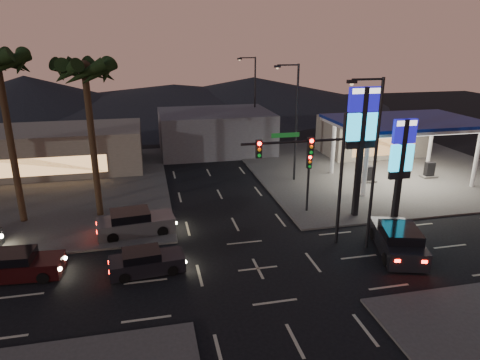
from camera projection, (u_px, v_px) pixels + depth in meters
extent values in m
plane|color=black|center=(258.00, 269.00, 23.31)|extent=(140.00, 140.00, 0.00)
cube|color=#47443F|center=(375.00, 167.00, 41.41)|extent=(24.00, 24.00, 0.12)
cube|color=#47443F|center=(18.00, 192.00, 34.81)|extent=(24.00, 24.00, 0.12)
cylinder|color=silver|center=(366.00, 166.00, 33.13)|extent=(0.36, 0.36, 5.00)
cylinder|color=silver|center=(477.00, 159.00, 35.19)|extent=(0.36, 0.36, 5.00)
cylinder|color=silver|center=(333.00, 148.00, 38.69)|extent=(0.36, 0.36, 5.00)
cylinder|color=silver|center=(431.00, 142.00, 40.75)|extent=(0.36, 0.36, 5.00)
cube|color=silver|center=(405.00, 122.00, 36.09)|extent=(12.00, 8.00, 0.50)
cube|color=white|center=(405.00, 126.00, 36.18)|extent=(11.60, 7.60, 0.06)
cube|color=navy|center=(405.00, 121.00, 36.04)|extent=(12.20, 8.20, 0.25)
cube|color=black|center=(368.00, 174.00, 36.86)|extent=(0.80, 0.50, 1.40)
cube|color=black|center=(429.00, 170.00, 38.09)|extent=(0.80, 0.50, 1.40)
cube|color=#726B5B|center=(370.00, 136.00, 45.85)|extent=(10.00, 6.00, 4.00)
cube|color=black|center=(360.00, 155.00, 28.74)|extent=(0.35, 0.35, 9.00)
cube|color=#100C8E|center=(365.00, 99.00, 27.58)|extent=(2.20, 0.30, 1.60)
cube|color=white|center=(366.00, 91.00, 27.40)|extent=(1.98, 0.32, 0.35)
cube|color=#19B9F0|center=(362.00, 127.00, 28.14)|extent=(2.20, 0.30, 1.80)
cube|color=black|center=(361.00, 145.00, 28.52)|extent=(2.09, 0.28, 0.50)
cube|color=black|center=(400.00, 171.00, 28.64)|extent=(0.35, 0.35, 7.00)
cube|color=#100C8E|center=(405.00, 131.00, 27.79)|extent=(1.60, 0.30, 1.60)
cube|color=white|center=(406.00, 123.00, 27.62)|extent=(1.44, 0.32, 0.35)
cube|color=#19B9F0|center=(401.00, 158.00, 28.36)|extent=(1.60, 0.30, 1.80)
cube|color=black|center=(399.00, 175.00, 28.74)|extent=(1.52, 0.28, 0.50)
cylinder|color=black|center=(341.00, 181.00, 25.04)|extent=(0.20, 0.20, 8.00)
cylinder|color=black|center=(294.00, 142.00, 23.63)|extent=(6.00, 0.14, 0.14)
cube|color=#0C3F14|center=(285.00, 135.00, 23.40)|extent=(1.60, 0.05, 0.25)
cube|color=black|center=(310.00, 146.00, 23.93)|extent=(0.32, 0.25, 1.00)
sphere|color=#FF0C07|center=(312.00, 141.00, 23.69)|extent=(0.22, 0.22, 0.22)
sphere|color=orange|center=(311.00, 147.00, 23.79)|extent=(0.20, 0.20, 0.20)
sphere|color=#0CB226|center=(311.00, 152.00, 23.90)|extent=(0.20, 0.20, 0.20)
cube|color=black|center=(259.00, 149.00, 23.31)|extent=(0.32, 0.25, 1.00)
sphere|color=#FF0C07|center=(260.00, 144.00, 23.07)|extent=(0.22, 0.22, 0.22)
sphere|color=orange|center=(259.00, 150.00, 23.17)|extent=(0.20, 0.20, 0.20)
sphere|color=#0CB226|center=(259.00, 156.00, 23.28)|extent=(0.20, 0.20, 0.20)
cylinder|color=black|center=(308.00, 186.00, 30.30)|extent=(0.16, 0.16, 4.00)
cube|color=black|center=(309.00, 161.00, 29.73)|extent=(0.32, 0.25, 1.00)
sphere|color=#FF0C07|center=(310.00, 157.00, 29.49)|extent=(0.22, 0.22, 0.22)
sphere|color=orange|center=(310.00, 162.00, 29.59)|extent=(0.20, 0.20, 0.20)
sphere|color=#0CB226|center=(310.00, 167.00, 29.70)|extent=(0.20, 0.20, 0.20)
cylinder|color=black|center=(374.00, 168.00, 24.10)|extent=(0.18, 0.18, 10.00)
cylinder|color=black|center=(368.00, 79.00, 22.38)|extent=(1.80, 0.12, 0.12)
cube|color=black|center=(352.00, 82.00, 22.22)|extent=(0.50, 0.25, 0.18)
sphere|color=#FFCC8C|center=(352.00, 84.00, 22.26)|extent=(0.20, 0.20, 0.20)
cylinder|color=black|center=(296.00, 125.00, 36.15)|extent=(0.18, 0.18, 10.00)
cylinder|color=black|center=(288.00, 65.00, 34.42)|extent=(1.80, 0.12, 0.12)
cube|color=black|center=(277.00, 66.00, 34.26)|extent=(0.50, 0.25, 0.18)
sphere|color=#FFCC8C|center=(277.00, 68.00, 34.30)|extent=(0.20, 0.20, 0.20)
cylinder|color=black|center=(255.00, 102.00, 49.12)|extent=(0.18, 0.18, 10.00)
cylinder|color=black|center=(248.00, 58.00, 47.39)|extent=(1.80, 0.12, 0.12)
cube|color=black|center=(240.00, 59.00, 47.23)|extent=(0.50, 0.25, 0.18)
sphere|color=#FFCC8C|center=(240.00, 60.00, 47.27)|extent=(0.20, 0.20, 0.20)
cylinder|color=black|center=(93.00, 146.00, 28.64)|extent=(0.44, 0.44, 10.20)
sphere|color=black|center=(84.00, 67.00, 27.04)|extent=(0.90, 0.90, 0.90)
cone|color=black|center=(106.00, 72.00, 27.40)|extent=(0.90, 2.74, 1.91)
cone|color=black|center=(101.00, 71.00, 28.17)|extent=(2.57, 2.57, 1.91)
cone|color=black|center=(87.00, 71.00, 28.34)|extent=(2.74, 0.90, 1.91)
cone|color=black|center=(72.00, 71.00, 27.79)|extent=(2.57, 2.57, 1.91)
cone|color=black|center=(63.00, 72.00, 26.86)|extent=(0.90, 2.74, 1.91)
cone|color=black|center=(67.00, 73.00, 26.09)|extent=(2.57, 2.57, 1.91)
cone|color=black|center=(82.00, 74.00, 25.93)|extent=(2.74, 0.90, 1.91)
cone|color=black|center=(98.00, 73.00, 26.47)|extent=(2.57, 2.57, 1.91)
cylinder|color=black|center=(11.00, 145.00, 27.52)|extent=(0.44, 0.44, 10.80)
cone|color=black|center=(20.00, 63.00, 26.18)|extent=(0.90, 2.74, 1.91)
cone|color=black|center=(17.00, 62.00, 26.95)|extent=(2.57, 2.57, 1.91)
cone|color=black|center=(3.00, 62.00, 27.12)|extent=(2.74, 0.90, 1.91)
cone|color=black|center=(9.00, 64.00, 25.25)|extent=(2.57, 2.57, 1.91)
cube|color=#726B5B|center=(54.00, 150.00, 40.17)|extent=(16.00, 8.00, 4.00)
cube|color=#4C4C51|center=(215.00, 131.00, 47.11)|extent=(12.00, 9.00, 4.40)
cone|color=black|center=(26.00, 94.00, 72.78)|extent=(40.00, 40.00, 6.00)
cone|color=black|center=(253.00, 91.00, 81.20)|extent=(50.00, 50.00, 5.00)
cone|color=black|center=(174.00, 96.00, 78.26)|extent=(60.00, 60.00, 4.00)
cube|color=black|center=(147.00, 264.00, 22.85)|extent=(4.02, 1.98, 0.80)
cube|color=black|center=(141.00, 256.00, 22.60)|extent=(2.07, 1.67, 0.58)
cylinder|color=black|center=(168.00, 257.00, 23.95)|extent=(0.58, 0.26, 0.57)
cylinder|color=black|center=(173.00, 270.00, 22.59)|extent=(0.58, 0.26, 0.57)
cylinder|color=black|center=(123.00, 264.00, 23.23)|extent=(0.58, 0.26, 0.57)
cylinder|color=black|center=(124.00, 278.00, 21.87)|extent=(0.58, 0.26, 0.57)
sphere|color=#FFF2BF|center=(181.00, 253.00, 23.87)|extent=(0.19, 0.19, 0.19)
sphere|color=#FFF2BF|center=(185.00, 262.00, 22.91)|extent=(0.19, 0.19, 0.19)
cube|color=#FF140A|center=(109.00, 262.00, 22.72)|extent=(0.09, 0.23, 0.12)
cube|color=#FF140A|center=(109.00, 272.00, 21.76)|extent=(0.09, 0.23, 0.12)
cube|color=black|center=(20.00, 268.00, 22.36)|extent=(4.42, 2.12, 0.88)
cube|color=black|center=(12.00, 258.00, 22.14)|extent=(2.26, 1.81, 0.63)
cylinder|color=black|center=(52.00, 262.00, 23.40)|extent=(0.64, 0.28, 0.63)
cylinder|color=black|center=(43.00, 278.00, 21.84)|extent=(0.64, 0.28, 0.63)
sphere|color=#FFF2BF|center=(65.00, 258.00, 23.19)|extent=(0.21, 0.21, 0.21)
sphere|color=#FFF2BF|center=(60.00, 269.00, 22.09)|extent=(0.21, 0.21, 0.21)
cube|color=#535355|center=(136.00, 225.00, 27.32)|extent=(4.96, 2.51, 0.97)
cube|color=black|center=(130.00, 216.00, 27.01)|extent=(2.57, 2.09, 0.70)
cylinder|color=black|center=(158.00, 220.00, 28.69)|extent=(0.72, 0.33, 0.69)
cylinder|color=black|center=(163.00, 231.00, 27.03)|extent=(0.72, 0.33, 0.69)
cylinder|color=black|center=(111.00, 226.00, 27.76)|extent=(0.72, 0.33, 0.69)
cylinder|color=black|center=(113.00, 238.00, 26.11)|extent=(0.72, 0.33, 0.69)
sphere|color=#FFF2BF|center=(172.00, 215.00, 28.61)|extent=(0.24, 0.24, 0.24)
sphere|color=#FFF2BF|center=(175.00, 223.00, 27.44)|extent=(0.24, 0.24, 0.24)
cube|color=#FF140A|center=(97.00, 224.00, 27.12)|extent=(0.12, 0.28, 0.15)
cube|color=#FF140A|center=(97.00, 232.00, 25.95)|extent=(0.12, 0.28, 0.15)
sphere|color=#FFF2BF|center=(1.00, 236.00, 25.52)|extent=(0.25, 0.25, 0.25)
cube|color=black|center=(397.00, 242.00, 24.91)|extent=(3.51, 5.49, 1.04)
cube|color=black|center=(400.00, 234.00, 24.36)|extent=(2.61, 3.00, 0.75)
cylinder|color=black|center=(373.00, 234.00, 26.59)|extent=(0.48, 0.79, 0.74)
cylinder|color=black|center=(406.00, 235.00, 26.46)|extent=(0.48, 0.79, 0.74)
cylinder|color=black|center=(387.00, 259.00, 23.53)|extent=(0.48, 0.79, 0.74)
cylinder|color=black|center=(423.00, 261.00, 23.39)|extent=(0.48, 0.79, 0.74)
cube|color=#FF140A|center=(397.00, 261.00, 22.50)|extent=(0.30, 0.17, 0.16)
cube|color=#FF140A|center=(424.00, 262.00, 22.40)|extent=(0.30, 0.17, 0.16)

